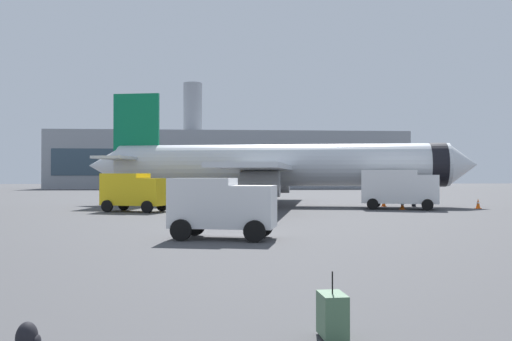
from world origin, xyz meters
The scene contains 11 objects.
airplane_at_gate centered at (5.59, 47.29, 3.66)m, with size 35.56×32.30×10.50m.
service_truck centered at (-6.08, 39.62, 1.61)m, with size 5.28×3.96×2.90m.
fuel_truck centered at (14.99, 41.11, 1.77)m, with size 6.46×4.42×3.20m.
cargo_van centered at (0.30, 21.03, 1.45)m, with size 4.75×3.21×2.60m.
safety_cone_near centered at (16.69, 50.46, 0.38)m, with size 0.44×0.44×0.78m.
safety_cone_mid centered at (14.97, 45.16, 0.32)m, with size 0.44×0.44×0.66m.
safety_cone_far centered at (21.86, 41.58, 0.41)m, with size 0.44×0.44×0.84m.
safety_cone_outer centered at (15.14, 40.81, 0.35)m, with size 0.44×0.44×0.70m.
rolling_suitcase centered at (1.93, 6.52, 0.39)m, with size 0.43×0.66×1.10m.
traveller_backpack centered at (-2.79, 6.10, 0.23)m, with size 0.36×0.40×0.48m.
terminal_building centered at (3.40, 127.41, 6.50)m, with size 79.87×23.21×24.76m.
Camera 1 is at (0.00, -2.35, 2.66)m, focal length 38.40 mm.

